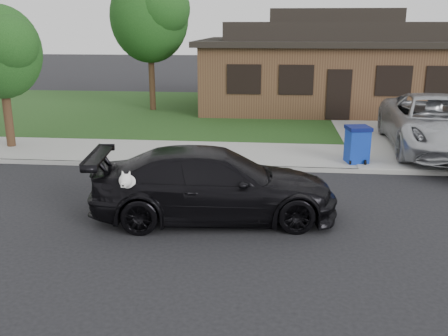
# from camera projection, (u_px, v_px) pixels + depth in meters

# --- Properties ---
(ground) EXTENTS (120.00, 120.00, 0.00)m
(ground) POSITION_uv_depth(u_px,v_px,m) (213.00, 212.00, 11.20)
(ground) COLOR black
(ground) RESTS_ON ground
(sidewalk) EXTENTS (60.00, 3.00, 0.12)m
(sidewalk) POSITION_uv_depth(u_px,v_px,m) (232.00, 155.00, 15.96)
(sidewalk) COLOR gray
(sidewalk) RESTS_ON ground
(curb) EXTENTS (60.00, 0.12, 0.12)m
(curb) POSITION_uv_depth(u_px,v_px,m) (227.00, 167.00, 14.53)
(curb) COLOR gray
(curb) RESTS_ON ground
(lawn) EXTENTS (60.00, 13.00, 0.13)m
(lawn) POSITION_uv_depth(u_px,v_px,m) (246.00, 112.00, 23.61)
(lawn) COLOR #193814
(lawn) RESTS_ON ground
(driveway) EXTENTS (4.50, 13.00, 0.14)m
(driveway) POSITION_uv_depth(u_px,v_px,m) (390.00, 127.00, 20.16)
(driveway) COLOR gray
(driveway) RESTS_ON ground
(sedan) EXTENTS (5.47, 2.74, 1.52)m
(sedan) POSITION_uv_depth(u_px,v_px,m) (214.00, 184.00, 10.72)
(sedan) COLOR black
(sedan) RESTS_ON ground
(minivan) EXTENTS (3.27, 6.46, 1.75)m
(minivan) POSITION_uv_depth(u_px,v_px,m) (436.00, 123.00, 16.02)
(minivan) COLOR #AEB1B5
(minivan) RESTS_ON driveway
(recycling_bin) EXTENTS (0.77, 0.77, 1.09)m
(recycling_bin) POSITION_uv_depth(u_px,v_px,m) (357.00, 144.00, 14.70)
(recycling_bin) COLOR #0E2E9A
(recycling_bin) RESTS_ON sidewalk
(house) EXTENTS (12.60, 8.60, 4.65)m
(house) POSITION_uv_depth(u_px,v_px,m) (330.00, 65.00, 24.56)
(house) COLOR #422B1C
(house) RESTS_ON ground
(tree_0) EXTENTS (3.78, 3.60, 6.34)m
(tree_0) POSITION_uv_depth(u_px,v_px,m) (152.00, 15.00, 22.69)
(tree_0) COLOR #332114
(tree_0) RESTS_ON ground
(tree_2) EXTENTS (2.73, 2.60, 4.59)m
(tree_2) POSITION_uv_depth(u_px,v_px,m) (2.00, 51.00, 15.90)
(tree_2) COLOR #332114
(tree_2) RESTS_ON ground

